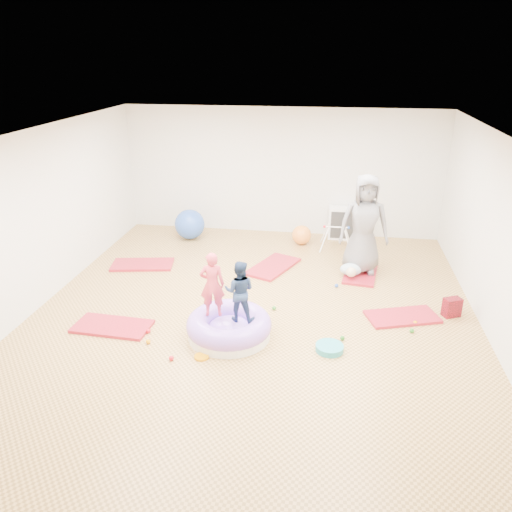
# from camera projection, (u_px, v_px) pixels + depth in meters

# --- Properties ---
(room) EXTENTS (7.01, 8.01, 2.81)m
(room) POSITION_uv_depth(u_px,v_px,m) (253.00, 233.00, 7.39)
(room) COLOR tan
(room) RESTS_ON ground
(gym_mat_front_left) EXTENTS (1.18, 0.64, 0.05)m
(gym_mat_front_left) POSITION_uv_depth(u_px,v_px,m) (112.00, 326.00, 7.56)
(gym_mat_front_left) COLOR #B72232
(gym_mat_front_left) RESTS_ON ground
(gym_mat_mid_left) EXTENTS (1.26, 0.78, 0.05)m
(gym_mat_mid_left) POSITION_uv_depth(u_px,v_px,m) (143.00, 265.00, 9.74)
(gym_mat_mid_left) COLOR #B72232
(gym_mat_mid_left) RESTS_ON ground
(gym_mat_center_back) EXTENTS (1.03, 1.34, 0.05)m
(gym_mat_center_back) POSITION_uv_depth(u_px,v_px,m) (273.00, 267.00, 9.64)
(gym_mat_center_back) COLOR #B72232
(gym_mat_center_back) RESTS_ON ground
(gym_mat_right) EXTENTS (1.22, 0.87, 0.05)m
(gym_mat_right) POSITION_uv_depth(u_px,v_px,m) (402.00, 317.00, 7.83)
(gym_mat_right) COLOR #B72232
(gym_mat_right) RESTS_ON ground
(gym_mat_rear_right) EXTENTS (0.72, 1.20, 0.05)m
(gym_mat_rear_right) POSITION_uv_depth(u_px,v_px,m) (361.00, 273.00, 9.38)
(gym_mat_rear_right) COLOR #B72232
(gym_mat_rear_right) RESTS_ON ground
(inflatable_cushion) EXTENTS (1.25, 1.25, 0.39)m
(inflatable_cushion) POSITION_uv_depth(u_px,v_px,m) (229.00, 327.00, 7.29)
(inflatable_cushion) COLOR white
(inflatable_cushion) RESTS_ON ground
(child_pink) EXTENTS (0.39, 0.29, 0.98)m
(child_pink) POSITION_uv_depth(u_px,v_px,m) (212.00, 281.00, 7.10)
(child_pink) COLOR #E43F4F
(child_pink) RESTS_ON inflatable_cushion
(child_navy) EXTENTS (0.44, 0.34, 0.91)m
(child_navy) POSITION_uv_depth(u_px,v_px,m) (239.00, 288.00, 6.99)
(child_navy) COLOR navy
(child_navy) RESTS_ON inflatable_cushion
(adult_caregiver) EXTENTS (0.95, 0.67, 1.84)m
(adult_caregiver) POSITION_uv_depth(u_px,v_px,m) (364.00, 224.00, 9.06)
(adult_caregiver) COLOR slate
(adult_caregiver) RESTS_ON gym_mat_rear_right
(infant) EXTENTS (0.40, 0.40, 0.23)m
(infant) POSITION_uv_depth(u_px,v_px,m) (351.00, 270.00, 9.15)
(infant) COLOR #ADCAD9
(infant) RESTS_ON gym_mat_rear_right
(ball_pit_balls) EXTENTS (4.03, 2.69, 0.07)m
(ball_pit_balls) POSITION_uv_depth(u_px,v_px,m) (284.00, 325.00, 7.57)
(ball_pit_balls) COLOR #E99200
(ball_pit_balls) RESTS_ON ground
(exercise_ball_blue) EXTENTS (0.66, 0.66, 0.66)m
(exercise_ball_blue) POSITION_uv_depth(u_px,v_px,m) (190.00, 224.00, 11.03)
(exercise_ball_blue) COLOR blue
(exercise_ball_blue) RESTS_ON ground
(exercise_ball_orange) EXTENTS (0.42, 0.42, 0.42)m
(exercise_ball_orange) POSITION_uv_depth(u_px,v_px,m) (302.00, 235.00, 10.76)
(exercise_ball_orange) COLOR orange
(exercise_ball_orange) RESTS_ON ground
(infant_play_gym) EXTENTS (0.67, 0.63, 0.51)m
(infant_play_gym) POSITION_uv_depth(u_px,v_px,m) (336.00, 234.00, 10.42)
(infant_play_gym) COLOR white
(infant_play_gym) RESTS_ON ground
(cube_shelf) EXTENTS (0.70, 0.35, 0.70)m
(cube_shelf) POSITION_uv_depth(u_px,v_px,m) (345.00, 223.00, 11.04)
(cube_shelf) COLOR white
(cube_shelf) RESTS_ON ground
(balance_disc) EXTENTS (0.39, 0.39, 0.09)m
(balance_disc) POSITION_uv_depth(u_px,v_px,m) (329.00, 348.00, 6.98)
(balance_disc) COLOR teal
(balance_disc) RESTS_ON ground
(backpack) EXTENTS (0.31, 0.26, 0.31)m
(backpack) POSITION_uv_depth(u_px,v_px,m) (452.00, 307.00, 7.85)
(backpack) COLOR #AC0A1B
(backpack) RESTS_ON ground
(yellow_toy) EXTENTS (0.20, 0.20, 0.03)m
(yellow_toy) POSITION_uv_depth(u_px,v_px,m) (201.00, 357.00, 6.83)
(yellow_toy) COLOR #E99200
(yellow_toy) RESTS_ON ground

